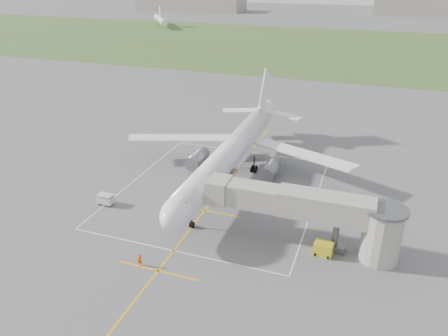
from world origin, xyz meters
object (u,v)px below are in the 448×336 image
(jet_bridge, at_px, (318,213))
(baggage_cart, at_px, (106,199))
(ramp_worker_nose, at_px, (140,260))
(gpu_unit, at_px, (323,249))
(ramp_worker_wing, at_px, (204,173))
(airliner, at_px, (230,153))

(jet_bridge, distance_m, baggage_cart, 29.89)
(ramp_worker_nose, bearing_deg, gpu_unit, 16.32)
(gpu_unit, distance_m, ramp_worker_wing, 25.27)
(airliner, height_order, ramp_worker_wing, airliner)
(baggage_cart, xyz_separation_m, ramp_worker_nose, (11.55, -10.72, -0.00))
(baggage_cart, bearing_deg, airliner, 47.96)
(gpu_unit, relative_size, baggage_cart, 1.00)
(baggage_cart, distance_m, ramp_worker_nose, 15.76)
(airliner, bearing_deg, jet_bridge, -42.19)
(jet_bridge, bearing_deg, baggage_cart, 179.24)
(baggage_cart, bearing_deg, ramp_worker_nose, -39.80)
(baggage_cart, bearing_deg, gpu_unit, -0.01)
(gpu_unit, distance_m, ramp_worker_nose, 21.27)
(baggage_cart, height_order, ramp_worker_wing, ramp_worker_wing)
(jet_bridge, xyz_separation_m, gpu_unit, (1.17, -1.26, -3.95))
(jet_bridge, height_order, ramp_worker_nose, jet_bridge)
(ramp_worker_nose, bearing_deg, baggage_cart, 128.24)
(gpu_unit, bearing_deg, ramp_worker_nose, -149.28)
(gpu_unit, height_order, ramp_worker_wing, gpu_unit)
(ramp_worker_wing, bearing_deg, jet_bridge, -179.64)
(ramp_worker_wing, bearing_deg, gpu_unit, 179.45)
(gpu_unit, xyz_separation_m, baggage_cart, (-30.79, 1.65, -0.01))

